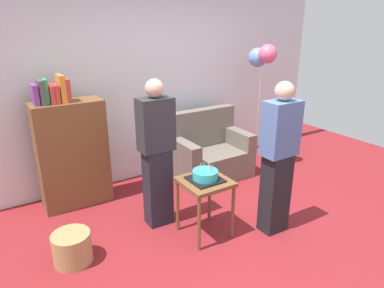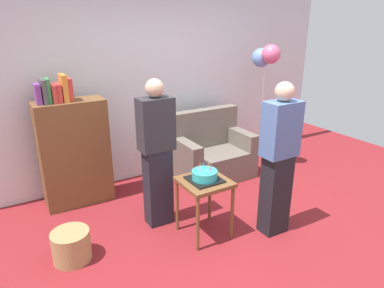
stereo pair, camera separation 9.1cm
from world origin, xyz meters
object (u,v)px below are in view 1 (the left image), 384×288
object	(u,v)px
birthday_cake	(205,176)
wicker_basket	(72,248)
bookshelf	(72,152)
balloon_bunch	(262,56)
couch	(209,154)
person_holding_cake	(278,159)
person_blowing_candles	(157,154)
handbag	(276,181)
side_table	(205,189)

from	to	relation	value
birthday_cake	wicker_basket	xyz separation A→B (m)	(-1.31, 0.29, -0.53)
bookshelf	balloon_bunch	bearing A→B (deg)	-7.06
couch	bookshelf	xyz separation A→B (m)	(-1.86, 0.22, 0.35)
birthday_cake	person_holding_cake	size ratio (longest dim) A/B	0.20
bookshelf	person_blowing_candles	xyz separation A→B (m)	(0.67, -0.95, 0.15)
bookshelf	handbag	bearing A→B (deg)	-23.56
birthday_cake	person_holding_cake	world-z (taller)	person_holding_cake
couch	person_blowing_candles	bearing A→B (deg)	-148.70
couch	birthday_cake	distance (m)	1.52
couch	handbag	xyz separation A→B (m)	(0.55, -0.83, -0.24)
bookshelf	side_table	distance (m)	1.72
wicker_basket	birthday_cake	bearing A→B (deg)	-12.48
side_table	wicker_basket	distance (m)	1.40
couch	person_holding_cake	world-z (taller)	person_holding_cake
side_table	balloon_bunch	world-z (taller)	balloon_bunch
couch	wicker_basket	distance (m)	2.38
birthday_cake	wicker_basket	distance (m)	1.45
person_holding_cake	birthday_cake	bearing A→B (deg)	-5.18
side_table	handbag	world-z (taller)	side_table
birthday_cake	person_holding_cake	xyz separation A→B (m)	(0.68, -0.33, 0.15)
birthday_cake	bookshelf	bearing A→B (deg)	124.78
couch	person_blowing_candles	xyz separation A→B (m)	(-1.20, -0.73, 0.49)
handbag	birthday_cake	bearing A→B (deg)	-166.06
bookshelf	birthday_cake	bearing A→B (deg)	-55.22
bookshelf	balloon_bunch	xyz separation A→B (m)	(2.68, -0.33, 1.01)
person_holding_cake	couch	bearing A→B (deg)	-77.00
person_blowing_candles	wicker_basket	xyz separation A→B (m)	(-1.00, -0.17, -0.68)
couch	bookshelf	distance (m)	1.91
couch	person_blowing_candles	size ratio (longest dim) A/B	0.67
person_holding_cake	handbag	world-z (taller)	person_holding_cake
person_holding_cake	balloon_bunch	distance (m)	1.94
bookshelf	handbag	distance (m)	2.69
handbag	balloon_bunch	distance (m)	1.77
side_table	balloon_bunch	xyz separation A→B (m)	(1.70, 1.07, 1.16)
couch	bookshelf	bearing A→B (deg)	173.34
couch	wicker_basket	world-z (taller)	couch
person_blowing_candles	person_holding_cake	xyz separation A→B (m)	(0.99, -0.79, 0.00)
side_table	person_blowing_candles	xyz separation A→B (m)	(-0.31, 0.46, 0.30)
bookshelf	person_blowing_candles	world-z (taller)	person_blowing_candles
bookshelf	balloon_bunch	size ratio (longest dim) A/B	0.86
person_blowing_candles	wicker_basket	world-z (taller)	person_blowing_candles
bookshelf	handbag	xyz separation A→B (m)	(2.41, -1.05, -0.59)
person_holding_cake	handbag	size ratio (longest dim) A/B	5.82
handbag	person_holding_cake	bearing A→B (deg)	-137.63
person_holding_cake	side_table	bearing A→B (deg)	-5.18
balloon_bunch	birthday_cake	bearing A→B (deg)	-147.77
couch	person_holding_cake	distance (m)	1.61
birthday_cake	person_blowing_candles	size ratio (longest dim) A/B	0.20
side_table	person_holding_cake	world-z (taller)	person_holding_cake
couch	balloon_bunch	size ratio (longest dim) A/B	0.59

